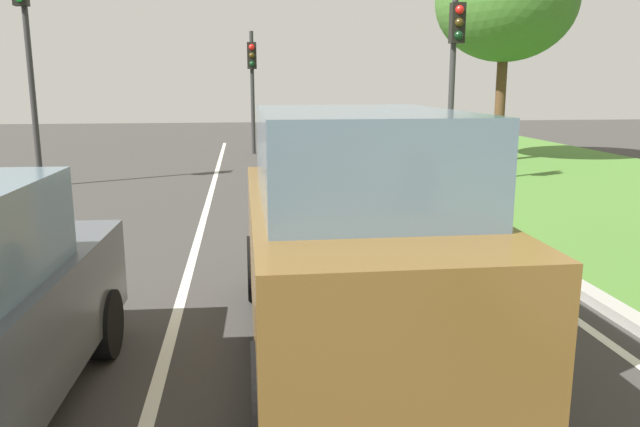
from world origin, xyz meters
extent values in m
plane|color=#383533|center=(0.00, 14.00, 0.00)|extent=(60.00, 60.00, 0.00)
cube|color=silver|center=(-0.70, 14.00, 0.00)|extent=(0.12, 32.00, 0.01)
cube|color=silver|center=(3.60, 14.00, 0.00)|extent=(0.12, 32.00, 0.01)
cube|color=#9E9B93|center=(4.10, 14.00, 0.06)|extent=(0.24, 48.00, 0.12)
cube|color=brown|center=(1.07, 8.87, 0.93)|extent=(1.90, 4.50, 1.10)
cube|color=slate|center=(1.07, 8.72, 1.88)|extent=(1.70, 2.70, 0.80)
cylinder|color=black|center=(0.20, 10.40, 0.38)|extent=(0.22, 0.76, 0.76)
cylinder|color=black|center=(1.95, 10.40, 0.38)|extent=(0.22, 0.76, 0.76)
cylinder|color=black|center=(0.20, 7.34, 0.38)|extent=(0.22, 0.76, 0.76)
cylinder|color=black|center=(1.95, 7.34, 0.38)|extent=(0.22, 0.76, 0.76)
cylinder|color=black|center=(-1.25, 8.98, 0.32)|extent=(0.24, 0.65, 0.64)
cylinder|color=#2D2D2D|center=(5.03, 17.92, 2.29)|extent=(0.14, 0.14, 4.58)
cube|color=black|center=(5.03, 17.72, 3.85)|extent=(0.32, 0.24, 0.90)
sphere|color=red|center=(5.03, 17.59, 4.13)|extent=(0.20, 0.20, 0.20)
sphere|color=#382B0C|center=(5.03, 17.59, 3.85)|extent=(0.20, 0.20, 0.20)
sphere|color=black|center=(5.03, 17.59, 3.57)|extent=(0.20, 0.20, 0.20)
cylinder|color=#2D2D2D|center=(-4.90, 19.22, 2.65)|extent=(0.14, 0.14, 5.30)
cylinder|color=#2D2D2D|center=(0.45, 25.87, 2.13)|extent=(0.14, 0.14, 4.26)
cube|color=black|center=(0.45, 25.67, 3.43)|extent=(0.32, 0.24, 0.90)
sphere|color=red|center=(0.45, 25.54, 3.71)|extent=(0.20, 0.20, 0.20)
sphere|color=#382B0C|center=(0.45, 25.54, 3.43)|extent=(0.20, 0.20, 0.20)
sphere|color=black|center=(0.45, 25.54, 3.15)|extent=(0.20, 0.20, 0.20)
cylinder|color=#4C331E|center=(8.14, 22.37, 1.67)|extent=(0.32, 0.32, 3.35)
ellipsoid|color=#3D6B28|center=(8.14, 22.37, 4.95)|extent=(4.29, 4.29, 3.64)
camera|label=1|loc=(0.08, 3.36, 2.51)|focal=34.90mm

